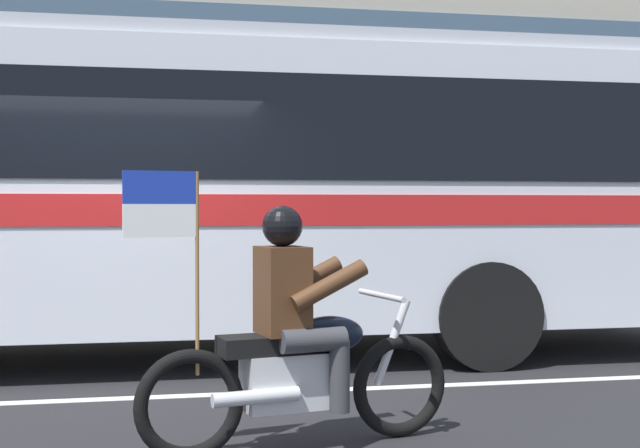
{
  "coord_description": "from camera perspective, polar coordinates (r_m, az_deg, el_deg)",
  "views": [
    {
      "loc": [
        0.32,
        -7.66,
        1.56
      ],
      "look_at": [
        1.73,
        -0.28,
        1.41
      ],
      "focal_mm": 47.89,
      "sensor_mm": 36.0,
      "label": 1
    }
  ],
  "objects": [
    {
      "name": "lane_center_stripe",
      "position": [
        7.24,
        -13.35,
        -11.28
      ],
      "size": [
        26.6,
        0.14,
        0.01
      ],
      "primitive_type": "cube",
      "color": "silver",
      "rests_on": "ground_plane"
    },
    {
      "name": "ground_plane",
      "position": [
        7.82,
        -13.15,
        -10.36
      ],
      "size": [
        60.0,
        60.0,
        0.0
      ],
      "primitive_type": "plane",
      "color": "black"
    },
    {
      "name": "sidewalk_curb",
      "position": [
        12.85,
        -12.22,
        -5.5
      ],
      "size": [
        28.0,
        3.8,
        0.15
      ],
      "primitive_type": "cube",
      "color": "#B7B2A8",
      "rests_on": "ground_plane"
    },
    {
      "name": "transit_bus",
      "position": [
        8.87,
        -12.75,
        3.23
      ],
      "size": [
        12.34,
        2.64,
        3.22
      ],
      "color": "silver",
      "rests_on": "ground_plane"
    },
    {
      "name": "motorcycle_with_rider",
      "position": [
        5.53,
        -1.59,
        -8.12
      ],
      "size": [
        2.16,
        0.76,
        1.78
      ],
      "color": "black",
      "rests_on": "ground_plane"
    },
    {
      "name": "fire_hydrant",
      "position": [
        12.01,
        7.88,
        -3.82
      ],
      "size": [
        0.22,
        0.3,
        0.75
      ],
      "color": "red",
      "rests_on": "sidewalk_curb"
    }
  ]
}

